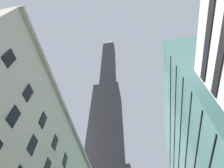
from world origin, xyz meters
The scene contains 1 object.
dark_skyscraper centered at (-14.79, 70.19, 62.76)m, with size 24.71×24.71×205.56m.
Camera 1 is at (2.11, -9.35, 1.99)m, focal length 29.73 mm.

